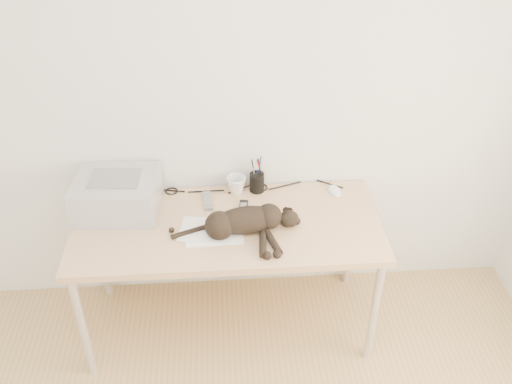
{
  "coord_description": "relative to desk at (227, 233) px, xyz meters",
  "views": [
    {
      "loc": [
        -0.01,
        -0.94,
        2.57
      ],
      "look_at": [
        0.15,
        1.34,
        0.97
      ],
      "focal_mm": 40.0,
      "sensor_mm": 36.0,
      "label": 1
    }
  ],
  "objects": [
    {
      "name": "printer",
      "position": [
        -0.57,
        0.08,
        0.23
      ],
      "size": [
        0.45,
        0.39,
        0.2
      ],
      "color": "#AFAEB3",
      "rests_on": "desk"
    },
    {
      "name": "cable_tangle",
      "position": [
        0.0,
        0.22,
        0.14
      ],
      "size": [
        1.36,
        0.08,
        0.01
      ],
      "primitive_type": null,
      "color": "black",
      "rests_on": "desk"
    },
    {
      "name": "desk",
      "position": [
        0.0,
        0.0,
        0.0
      ],
      "size": [
        1.6,
        0.7,
        0.74
      ],
      "color": "tan",
      "rests_on": "floor"
    },
    {
      "name": "remote_black",
      "position": [
        0.09,
        0.01,
        0.14
      ],
      "size": [
        0.06,
        0.17,
        0.02
      ],
      "primitive_type": "cube",
      "rotation": [
        0.0,
        0.0,
        -0.1
      ],
      "color": "black",
      "rests_on": "desk"
    },
    {
      "name": "remote_grey",
      "position": [
        -0.1,
        0.11,
        0.14
      ],
      "size": [
        0.06,
        0.16,
        0.02
      ],
      "primitive_type": "cube",
      "rotation": [
        0.0,
        0.0,
        0.09
      ],
      "color": "gray",
      "rests_on": "desk"
    },
    {
      "name": "mouse",
      "position": [
        0.61,
        0.16,
        0.15
      ],
      "size": [
        0.09,
        0.13,
        0.04
      ],
      "primitive_type": "ellipsoid",
      "rotation": [
        0.0,
        0.0,
        0.17
      ],
      "color": "white",
      "rests_on": "desk"
    },
    {
      "name": "papers",
      "position": [
        -0.08,
        -0.15,
        0.14
      ],
      "size": [
        0.34,
        0.25,
        0.01
      ],
      "color": "white",
      "rests_on": "desk"
    },
    {
      "name": "wall_back",
      "position": [
        0.0,
        0.27,
        0.69
      ],
      "size": [
        3.5,
        0.0,
        3.5
      ],
      "primitive_type": "plane",
      "rotation": [
        1.57,
        0.0,
        0.0
      ],
      "color": "white",
      "rests_on": "floor"
    },
    {
      "name": "pen_cup",
      "position": [
        0.18,
        0.2,
        0.19
      ],
      "size": [
        0.08,
        0.08,
        0.21
      ],
      "color": "black",
      "rests_on": "desk"
    },
    {
      "name": "cat",
      "position": [
        0.08,
        -0.16,
        0.2
      ],
      "size": [
        0.66,
        0.31,
        0.15
      ],
      "rotation": [
        0.0,
        0.0,
        0.14
      ],
      "color": "black",
      "rests_on": "desk"
    },
    {
      "name": "mug",
      "position": [
        0.06,
        0.19,
        0.18
      ],
      "size": [
        0.15,
        0.15,
        0.1
      ],
      "primitive_type": "imported",
      "rotation": [
        0.0,
        0.0,
        1.05
      ],
      "color": "white",
      "rests_on": "desk"
    }
  ]
}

